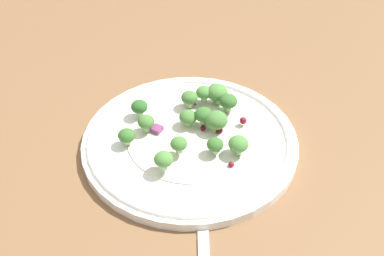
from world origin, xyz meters
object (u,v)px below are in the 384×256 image
at_px(plate, 192,139).
at_px(broccoli_floret_2, 164,160).
at_px(fork, 204,254).
at_px(broccoli_floret_1, 238,144).
at_px(broccoli_floret_0, 127,136).

xyz_separation_m(plate, broccoli_floret_2, (0.07, 0.01, 0.02)).
distance_m(plate, fork, 0.17).
distance_m(plate, broccoli_floret_1, 0.07).
relative_size(plate, fork, 1.76).
xyz_separation_m(plate, fork, (0.13, 0.11, -0.01)).
xyz_separation_m(broccoli_floret_0, fork, (0.07, 0.17, -0.02)).
height_order(plate, fork, plate).
bearing_deg(plate, broccoli_floret_1, 95.91).
relative_size(broccoli_floret_1, broccoli_floret_2, 1.09).
xyz_separation_m(broccoli_floret_0, broccoli_floret_1, (-0.07, 0.12, 0.00)).
bearing_deg(broccoli_floret_2, plate, -170.72).
relative_size(broccoli_floret_1, fork, 0.16).
bearing_deg(broccoli_floret_1, fork, 19.25).
xyz_separation_m(plate, broccoli_floret_1, (-0.01, 0.07, 0.02)).
relative_size(broccoli_floret_2, fork, 0.15).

